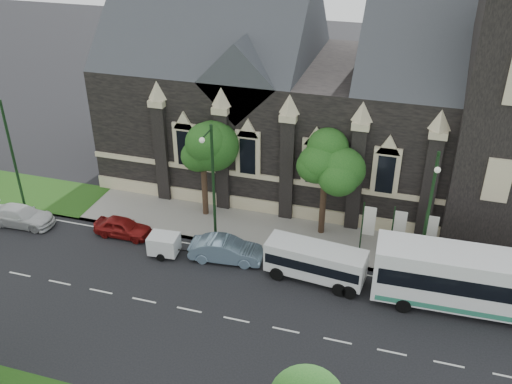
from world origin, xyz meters
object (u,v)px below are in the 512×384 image
at_px(street_lamp_mid, 212,180).
at_px(sedan, 226,250).
at_px(street_lamp_far, 10,150).
at_px(tour_coach, 489,283).
at_px(tree_walk_right, 329,161).
at_px(banner_flag_left, 367,223).
at_px(banner_flag_center, 397,228).
at_px(tree_walk_left, 206,146).
at_px(box_trailer, 164,244).
at_px(street_lamp_near, 429,211).
at_px(car_far_red, 123,227).
at_px(car_far_white, 21,216).
at_px(shuttle_bus, 316,261).
at_px(banner_flag_right, 428,233).

bearing_deg(street_lamp_mid, sedan, -48.54).
xyz_separation_m(street_lamp_far, tour_coach, (33.91, -2.03, -3.02)).
relative_size(tree_walk_right, tour_coach, 0.59).
height_order(banner_flag_left, banner_flag_center, same).
bearing_deg(tree_walk_right, banner_flag_left, -29.10).
bearing_deg(tree_walk_left, box_trailer, -99.79).
distance_m(tree_walk_left, banner_flag_center, 14.58).
distance_m(tree_walk_right, street_lamp_mid, 8.10).
relative_size(street_lamp_near, car_far_red, 2.16).
bearing_deg(tree_walk_left, tour_coach, -15.97).
bearing_deg(car_far_white, shuttle_bus, -94.06).
xyz_separation_m(banner_flag_right, car_far_white, (-28.99, -3.73, -1.65)).
height_order(banner_flag_center, box_trailer, banner_flag_center).
height_order(street_lamp_mid, street_lamp_far, same).
distance_m(tour_coach, box_trailer, 20.77).
height_order(tree_walk_left, box_trailer, tree_walk_left).
distance_m(street_lamp_near, sedan, 13.37).
distance_m(street_lamp_near, street_lamp_far, 30.00).
bearing_deg(tree_walk_right, shuttle_bus, -85.60).
relative_size(banner_flag_left, car_far_red, 0.96).
xyz_separation_m(tree_walk_left, street_lamp_mid, (1.80, -3.61, -0.62)).
xyz_separation_m(banner_flag_left, box_trailer, (-13.10, -4.21, -1.51)).
relative_size(banner_flag_center, tour_coach, 0.30).
xyz_separation_m(street_lamp_near, car_far_white, (-28.70, -1.82, -4.38)).
relative_size(street_lamp_mid, tour_coach, 0.68).
xyz_separation_m(street_lamp_near, tour_coach, (3.91, -2.03, -3.02)).
bearing_deg(shuttle_bus, street_lamp_far, -178.92).
height_order(tree_walk_left, shuttle_bus, tree_walk_left).
bearing_deg(tour_coach, street_lamp_near, 150.81).
bearing_deg(street_lamp_mid, banner_flag_left, 10.50).
relative_size(street_lamp_mid, banner_flag_center, 2.25).
height_order(tree_walk_left, street_lamp_near, street_lamp_near).
xyz_separation_m(car_far_red, car_far_white, (-8.01, -0.84, 0.02)).
relative_size(tour_coach, box_trailer, 4.53).
bearing_deg(car_far_red, tree_walk_right, -71.95).
distance_m(tree_walk_right, shuttle_bus, 7.11).
relative_size(street_lamp_far, sedan, 1.81).
height_order(tree_walk_right, street_lamp_far, street_lamp_far).
xyz_separation_m(street_lamp_near, sedan, (-12.55, -1.64, -4.29)).
height_order(tree_walk_right, sedan, tree_walk_right).
xyz_separation_m(banner_flag_left, shuttle_bus, (-2.65, -3.87, -0.95)).
bearing_deg(box_trailer, banner_flag_center, 11.07).
bearing_deg(car_far_white, banner_flag_center, -85.83).
xyz_separation_m(street_lamp_far, banner_flag_right, (30.29, 1.91, -2.73)).
bearing_deg(tree_walk_left, car_far_white, -157.17).
distance_m(banner_flag_left, banner_flag_center, 2.00).
height_order(banner_flag_center, banner_flag_right, same).
distance_m(shuttle_bus, box_trailer, 10.48).
height_order(street_lamp_near, street_lamp_mid, same).
distance_m(sedan, car_far_red, 8.17).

